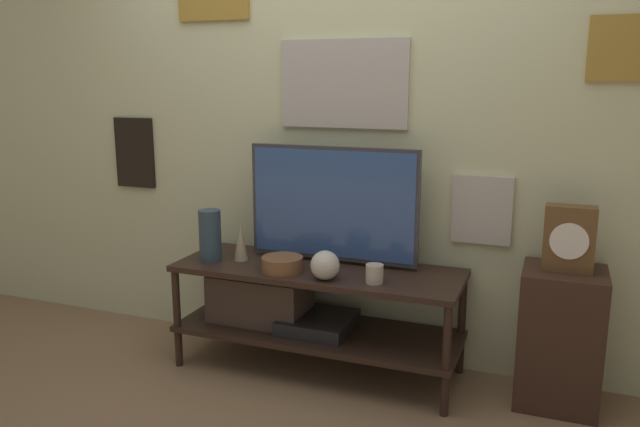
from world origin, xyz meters
TOP-DOWN VIEW (x-y plane):
  - ground_plane at (0.00, 0.00)m, footprint 12.00×12.00m
  - wall_back at (0.00, 0.61)m, footprint 6.40×0.08m
  - media_console at (-0.13, 0.30)m, footprint 1.48×0.52m
  - television at (0.04, 0.41)m, footprint 0.91×0.05m
  - vase_tall_ceramic at (-0.58, 0.22)m, footprint 0.12×0.12m
  - vase_wide_bowl at (-0.14, 0.18)m, footprint 0.21×0.21m
  - vase_round_glass at (0.10, 0.13)m, footprint 0.14×0.14m
  - vase_slim_bronze at (-0.43, 0.28)m, footprint 0.08×0.08m
  - candle_jar at (0.34, 0.17)m, footprint 0.08×0.08m
  - side_table at (1.18, 0.38)m, footprint 0.37×0.35m
  - mantel_clock at (1.19, 0.38)m, footprint 0.22×0.11m

SIDE VIEW (x-z plane):
  - ground_plane at x=0.00m, z-range 0.00..0.00m
  - side_table at x=1.18m, z-range 0.00..0.66m
  - media_console at x=-0.13m, z-range 0.08..0.64m
  - vase_wide_bowl at x=-0.14m, z-range 0.56..0.64m
  - candle_jar at x=0.34m, z-range 0.56..0.65m
  - vase_round_glass at x=0.10m, z-range 0.56..0.71m
  - vase_slim_bronze at x=-0.43m, z-range 0.56..0.77m
  - vase_tall_ceramic at x=-0.58m, z-range 0.56..0.84m
  - mantel_clock at x=1.19m, z-range 0.66..0.96m
  - television at x=0.04m, z-range 0.57..1.19m
  - wall_back at x=0.00m, z-range 0.01..2.71m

